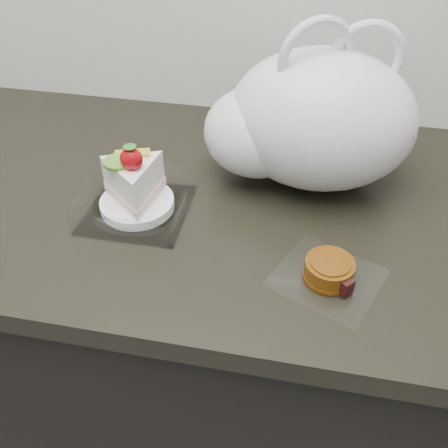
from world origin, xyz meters
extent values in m
cube|color=black|center=(0.00, 1.69, 0.43)|extent=(2.00, 0.60, 0.86)
cube|color=black|center=(0.00, 1.69, 0.88)|extent=(2.04, 0.64, 0.04)
cube|color=white|center=(-0.01, 1.62, 0.90)|extent=(0.17, 0.17, 0.00)
cylinder|color=white|center=(-0.01, 1.62, 0.91)|extent=(0.12, 0.12, 0.02)
ellipsoid|color=#AA0B11|center=(-0.01, 1.61, 1.01)|extent=(0.04, 0.03, 0.04)
cone|color=#2D7223|center=(-0.01, 1.61, 1.03)|extent=(0.02, 0.02, 0.01)
cylinder|color=#60A32F|center=(-0.03, 1.61, 1.00)|extent=(0.04, 0.04, 0.01)
cube|color=gold|center=(-0.02, 1.64, 1.00)|extent=(0.06, 0.04, 0.01)
cube|color=white|center=(0.31, 1.52, 0.90)|extent=(0.18, 0.18, 0.00)
cylinder|color=brown|center=(0.31, 1.52, 0.92)|extent=(0.09, 0.09, 0.03)
cylinder|color=brown|center=(0.31, 1.52, 0.90)|extent=(0.09, 0.09, 0.01)
cylinder|color=brown|center=(0.31, 1.52, 0.93)|extent=(0.07, 0.07, 0.00)
cube|color=black|center=(0.33, 1.50, 0.91)|extent=(0.03, 0.03, 0.03)
ellipsoid|color=silver|center=(0.27, 1.77, 1.02)|extent=(0.38, 0.34, 0.24)
ellipsoid|color=silver|center=(0.17, 1.75, 0.99)|extent=(0.23, 0.22, 0.15)
torus|color=silver|center=(0.25, 1.76, 1.13)|extent=(0.12, 0.08, 0.13)
torus|color=silver|center=(0.33, 1.79, 1.12)|extent=(0.12, 0.03, 0.12)
camera|label=1|loc=(0.25, 1.01, 1.43)|focal=40.00mm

